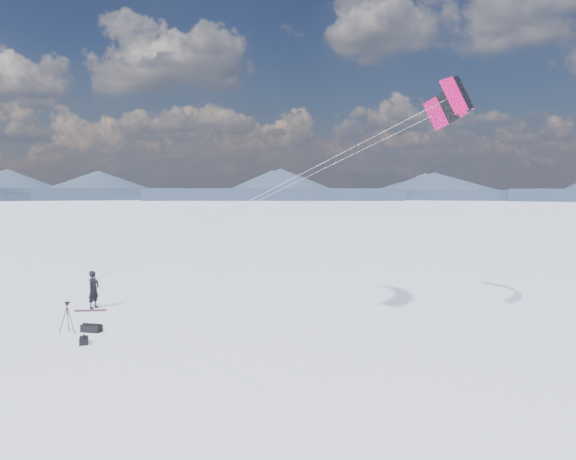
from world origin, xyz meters
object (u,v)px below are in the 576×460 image
at_px(gear_bag_a, 92,328).
at_px(tripod, 67,313).
at_px(gear_bag_b, 84,340).
at_px(snowboard, 90,310).
at_px(snowkiter, 94,308).

bearing_deg(gear_bag_a, tripod, -157.93).
bearing_deg(gear_bag_b, tripod, -160.50).
relative_size(snowboard, gear_bag_b, 2.14).
bearing_deg(snowkiter, gear_bag_a, -142.67).
height_order(tripod, gear_bag_a, tripod).
xyz_separation_m(gear_bag_a, gear_bag_b, (1.01, -1.49, -0.03)).
distance_m(snowkiter, gear_bag_a, 4.86).
bearing_deg(snowkiter, gear_bag_b, -144.69).
distance_m(snowkiter, snowboard, 0.59).
distance_m(gear_bag_a, gear_bag_b, 1.80).
relative_size(snowkiter, gear_bag_a, 2.16).
relative_size(snowkiter, tripod, 1.45).
xyz_separation_m(snowboard, gear_bag_b, (3.97, -4.60, 0.11)).
relative_size(snowkiter, snowboard, 1.27).
distance_m(snowboard, tripod, 4.28).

